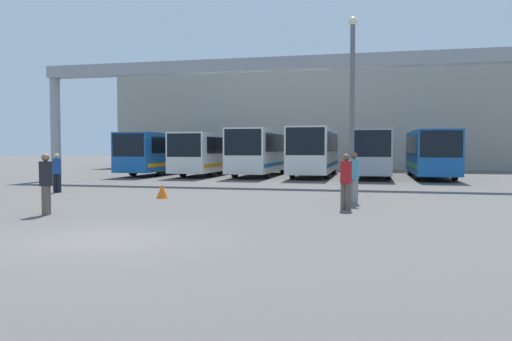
{
  "coord_description": "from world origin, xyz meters",
  "views": [
    {
      "loc": [
        5.81,
        -9.88,
        2.04
      ],
      "look_at": [
        -1.08,
        19.83,
        0.61
      ],
      "focal_mm": 35.0,
      "sensor_mm": 36.0,
      "label": 1
    }
  ],
  "objects": [
    {
      "name": "building_backdrop",
      "position": [
        0.0,
        42.49,
        5.11
      ],
      "size": [
        38.87,
        12.0,
        10.22
      ],
      "color": "gray",
      "rests_on": "ground"
    },
    {
      "name": "overhead_gantry",
      "position": [
        0.0,
        17.44,
        5.83
      ],
      "size": [
        27.16,
        0.8,
        6.98
      ],
      "color": "gray",
      "rests_on": "ground"
    },
    {
      "name": "pedestrian_near_right",
      "position": [
        -7.97,
        9.89,
        0.93
      ],
      "size": [
        0.37,
        0.37,
        1.76
      ],
      "rotation": [
        0.0,
        0.0,
        3.41
      ],
      "color": "black",
      "rests_on": "ground"
    },
    {
      "name": "pedestrian_far_center",
      "position": [
        5.01,
        6.53,
        0.97
      ],
      "size": [
        0.38,
        0.38,
        1.82
      ],
      "rotation": [
        0.0,
        0.0,
        2.68
      ],
      "color": "brown",
      "rests_on": "ground"
    },
    {
      "name": "bus_slot_4",
      "position": [
        5.78,
        25.35,
        1.81
      ],
      "size": [
        2.49,
        11.06,
        3.14
      ],
      "color": "#999EA5",
      "rests_on": "ground"
    },
    {
      "name": "bus_slot_1",
      "position": [
        -5.78,
        25.72,
        1.74
      ],
      "size": [
        2.5,
        11.82,
        3.02
      ],
      "color": "silver",
      "rests_on": "ground"
    },
    {
      "name": "lamp_post",
      "position": [
        5.01,
        11.1,
        4.04
      ],
      "size": [
        0.36,
        0.36,
        7.37
      ],
      "color": "#595B60",
      "rests_on": "ground"
    },
    {
      "name": "pedestrian_mid_right",
      "position": [
        -3.71,
        3.22,
        0.98
      ],
      "size": [
        0.39,
        0.39,
        1.85
      ],
      "rotation": [
        0.0,
        0.0,
        4.98
      ],
      "color": "brown",
      "rests_on": "ground"
    },
    {
      "name": "bus_slot_2",
      "position": [
        -1.93,
        24.89,
        1.88
      ],
      "size": [
        2.59,
        10.14,
        3.27
      ],
      "color": "silver",
      "rests_on": "ground"
    },
    {
      "name": "bus_slot_3",
      "position": [
        1.93,
        25.08,
        1.92
      ],
      "size": [
        2.58,
        10.52,
        3.33
      ],
      "color": "silver",
      "rests_on": "ground"
    },
    {
      "name": "ground_plane",
      "position": [
        0.0,
        0.0,
        0.0
      ],
      "size": [
        200.0,
        200.0,
        0.0
      ],
      "primitive_type": "plane",
      "color": "#514F4C"
    },
    {
      "name": "bus_slot_0",
      "position": [
        -9.63,
        26.06,
        1.75
      ],
      "size": [
        2.47,
        12.48,
        3.04
      ],
      "color": "#1959A5",
      "rests_on": "ground"
    },
    {
      "name": "pedestrian_near_left",
      "position": [
        5.19,
        8.5,
        0.99
      ],
      "size": [
        0.39,
        0.39,
        1.86
      ],
      "rotation": [
        0.0,
        0.0,
        2.39
      ],
      "color": "gray",
      "rests_on": "ground"
    },
    {
      "name": "bus_slot_5",
      "position": [
        9.63,
        24.99,
        1.78
      ],
      "size": [
        2.52,
        10.35,
        3.09
      ],
      "color": "#1959A5",
      "rests_on": "ground"
    },
    {
      "name": "traffic_cone",
      "position": [
        -2.32,
        8.59,
        0.28
      ],
      "size": [
        0.49,
        0.49,
        0.56
      ],
      "color": "orange",
      "rests_on": "ground"
    }
  ]
}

